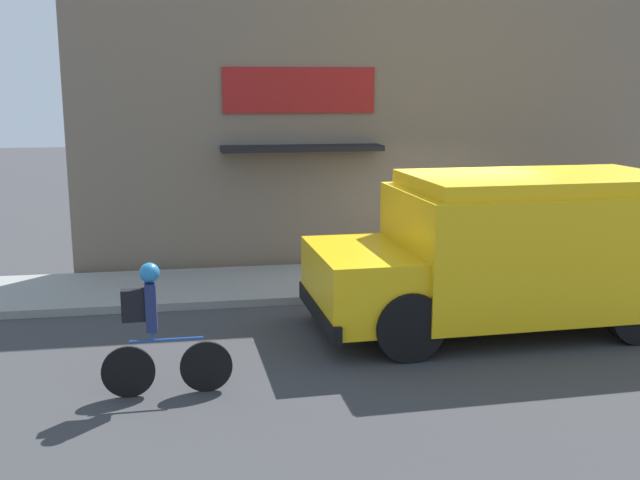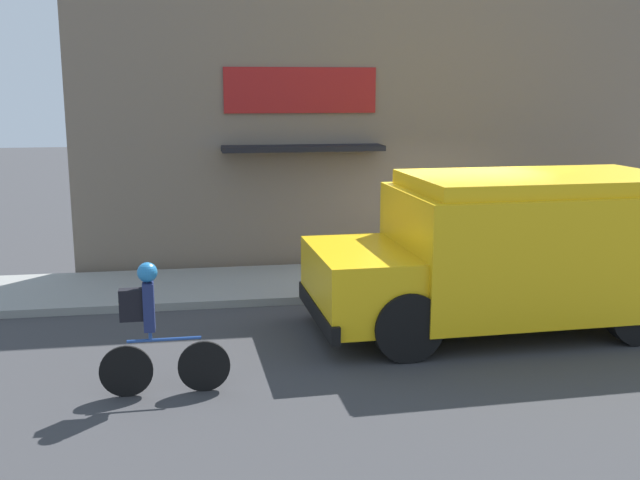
# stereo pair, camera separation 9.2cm
# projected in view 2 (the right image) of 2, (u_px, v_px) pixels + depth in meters

# --- Properties ---
(ground_plane) EXTENTS (70.00, 70.00, 0.00)m
(ground_plane) POSITION_uv_depth(u_px,v_px,m) (448.00, 298.00, 12.51)
(ground_plane) COLOR #38383A
(sidewalk) EXTENTS (28.00, 2.30, 0.13)m
(sidewalk) POSITION_uv_depth(u_px,v_px,m) (427.00, 277.00, 13.60)
(sidewalk) COLOR gray
(sidewalk) RESTS_ON ground_plane
(storefront) EXTENTS (12.71, 0.80, 5.96)m
(storefront) POSITION_uv_depth(u_px,v_px,m) (406.00, 113.00, 14.40)
(storefront) COLOR #756656
(storefront) RESTS_ON ground_plane
(school_bus) EXTENTS (5.38, 2.89, 2.24)m
(school_bus) POSITION_uv_depth(u_px,v_px,m) (514.00, 249.00, 10.75)
(school_bus) COLOR yellow
(school_bus) RESTS_ON ground_plane
(cyclist) EXTENTS (1.47, 0.22, 1.55)m
(cyclist) POSITION_uv_depth(u_px,v_px,m) (153.00, 328.00, 8.40)
(cyclist) COLOR black
(cyclist) RESTS_ON ground_plane
(trash_bin) EXTENTS (0.62, 0.62, 0.83)m
(trash_bin) POSITION_uv_depth(u_px,v_px,m) (576.00, 242.00, 14.35)
(trash_bin) COLOR #2D5138
(trash_bin) RESTS_ON sidewalk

